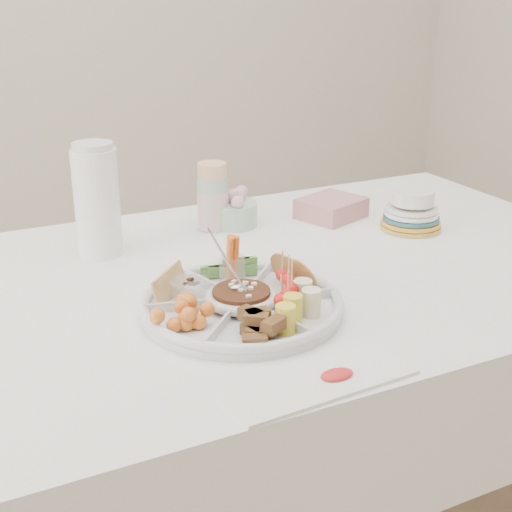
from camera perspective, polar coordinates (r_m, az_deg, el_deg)
name	(u,v)px	position (r m, az deg, el deg)	size (l,w,h in m)	color
dining_table	(297,409)	(1.76, 3.27, -12.15)	(1.52, 1.02, 0.76)	white
party_tray	(241,301)	(1.35, -1.17, -3.64)	(0.38, 0.38, 0.04)	silver
bean_dip	(241,298)	(1.34, -1.18, -3.35)	(0.11, 0.11, 0.04)	#4E2F1B
tortillas	(291,273)	(1.42, 2.81, -1.37)	(0.10, 0.10, 0.06)	#98623A
carrot_cucumber	(230,256)	(1.45, -2.13, -0.01)	(0.10, 0.10, 0.09)	orange
pita_raisins	(178,282)	(1.38, -6.27, -2.10)	(0.10, 0.10, 0.06)	tan
cherries	(186,315)	(1.27, -5.66, -4.73)	(0.12, 0.12, 0.05)	#D45A1E
granola_chunks	(255,326)	(1.23, -0.06, -5.59)	(0.11, 0.11, 0.05)	brown
banana_tomato	(309,293)	(1.30, 4.24, -2.94)	(0.12, 0.12, 0.10)	#FFEE61
cup_stack	(212,187)	(1.77, -3.51, 5.51)	(0.08, 0.08, 0.21)	beige
thermos	(97,199)	(1.63, -12.62, 4.50)	(0.10, 0.10, 0.26)	white
flower_bowl	(233,208)	(1.81, -1.82, 3.83)	(0.12, 0.12, 0.09)	silver
napkin_stack	(331,208)	(1.89, 6.03, 3.84)	(0.15, 0.13, 0.05)	#C17E86
plate_stack	(412,210)	(1.83, 12.35, 3.59)	(0.15, 0.15, 0.10)	#E5B054
placemat	(320,382)	(1.13, 5.17, -10.05)	(0.31, 0.10, 0.01)	white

